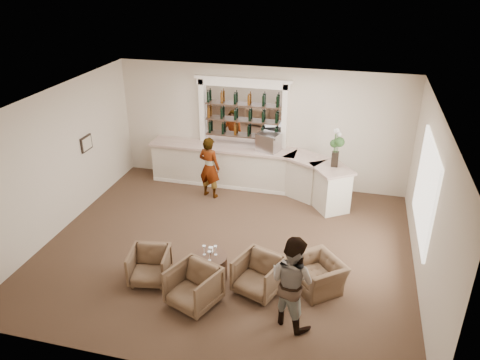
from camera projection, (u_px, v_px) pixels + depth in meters
The scene contains 19 objects.
ground at pixel (227, 247), 10.44m from camera, with size 8.00×8.00×0.00m, color brown.
room_shell at pixel (242, 139), 10.01m from camera, with size 8.04×7.02×3.32m.
bar_counter at pixel (251, 169), 12.84m from camera, with size 5.72×1.80×1.14m.
back_bar_alcove at pixel (243, 113), 12.64m from camera, with size 2.64×0.25×3.00m.
cocktail_table at pixel (210, 267), 9.37m from camera, with size 0.70×0.70×0.50m, color #4C3321.
sommelier at pixel (209, 167), 12.32m from camera, with size 0.61×0.40×1.68m, color gray.
guest at pixel (292, 281), 7.96m from camera, with size 0.85×0.66×1.75m, color gray.
armchair_left at pixel (150, 266), 9.23m from camera, with size 0.75×0.77×0.70m, color brown.
armchair_center at pixel (194, 287), 8.59m from camera, with size 0.83×0.85×0.77m, color brown.
armchair_right at pixel (259, 275), 8.93m from camera, with size 0.81×0.83×0.75m, color brown.
armchair_far at pixel (318, 274), 9.05m from camera, with size 0.95×0.83×0.62m, color brown.
espresso_machine at pixel (269, 142), 12.46m from camera, with size 0.56×0.47×0.49m, color #BABABF.
flower_vase at pixel (336, 145), 11.41m from camera, with size 0.26×0.26×1.00m.
wine_glass_bar_left at pixel (261, 147), 12.55m from camera, with size 0.07×0.07×0.21m, color white, non-canonical shape.
wine_glass_bar_right at pixel (268, 147), 12.53m from camera, with size 0.07×0.07×0.21m, color white, non-canonical shape.
wine_glass_tbl_a at pixel (204, 250), 9.27m from camera, with size 0.07×0.07×0.21m, color white, non-canonical shape.
wine_glass_tbl_b at pixel (216, 250), 9.27m from camera, with size 0.07×0.07×0.21m, color white, non-canonical shape.
wine_glass_tbl_c at pixel (209, 256), 9.10m from camera, with size 0.07×0.07×0.21m, color white, non-canonical shape.
napkin_holder at pixel (211, 250), 9.37m from camera, with size 0.08×0.08×0.12m, color white.
Camera 1 is at (2.45, -8.41, 5.89)m, focal length 35.00 mm.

